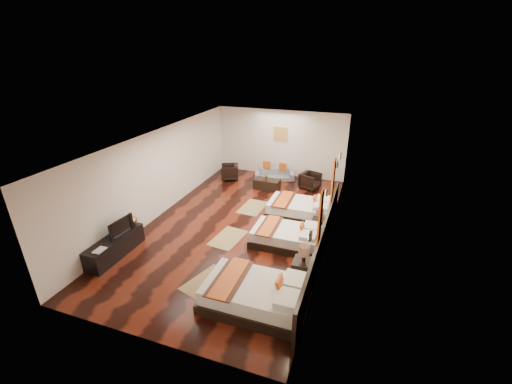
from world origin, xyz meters
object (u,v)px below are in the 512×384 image
at_px(bed_near, 257,295).
at_px(tv, 119,226).
at_px(bed_far, 300,209).
at_px(coffee_table, 267,184).
at_px(table_plant, 266,177).
at_px(figurine, 130,219).
at_px(armchair_left, 230,172).
at_px(nightstand_a, 303,268).
at_px(nightstand_b, 319,225).
at_px(sofa, 275,174).
at_px(bed_mid, 287,236).
at_px(book, 96,249).
at_px(tv_console, 115,246).
at_px(armchair_right, 310,181).

xyz_separation_m(bed_near, tv, (-4.15, 0.75, 0.49)).
distance_m(bed_far, coffee_table, 2.51).
bearing_deg(coffee_table, table_plant, -112.89).
distance_m(bed_near, bed_far, 4.37).
bearing_deg(figurine, tv, -84.27).
distance_m(figurine, armchair_left, 5.47).
bearing_deg(figurine, bed_far, 36.60).
relative_size(nightstand_a, armchair_left, 1.34).
distance_m(nightstand_a, armchair_left, 6.95).
bearing_deg(nightstand_b, tv, -150.84).
xyz_separation_m(figurine, coffee_table, (2.47, 4.94, -0.54)).
bearing_deg(nightstand_a, bed_near, -122.14).
bearing_deg(coffee_table, sofa, 90.00).
distance_m(bed_mid, nightstand_a, 1.60).
bearing_deg(book, sofa, 71.37).
bearing_deg(nightstand_b, coffee_table, 132.48).
bearing_deg(table_plant, bed_near, -74.15).
height_order(nightstand_b, tv, tv).
distance_m(bed_near, table_plant, 6.40).
distance_m(tv_console, book, 0.68).
bearing_deg(book, bed_mid, 32.48).
relative_size(tv_console, book, 5.81).
distance_m(tv_console, armchair_left, 6.17).
height_order(sofa, table_plant, table_plant).
bearing_deg(armchair_right, table_plant, 131.52).
relative_size(book, table_plant, 1.26).
relative_size(bed_near, bed_mid, 1.18).
bearing_deg(table_plant, tv_console, -113.57).
xyz_separation_m(figurine, table_plant, (2.45, 4.90, -0.21)).
xyz_separation_m(tv_console, tv, (0.05, 0.22, 0.51)).
distance_m(armchair_left, table_plant, 1.87).
bearing_deg(nightstand_a, tv_console, -172.50).
distance_m(tv_console, armchair_right, 7.47).
relative_size(armchair_left, coffee_table, 0.71).
height_order(nightstand_a, book, nightstand_a).
relative_size(figurine, table_plant, 1.51).
height_order(bed_near, nightstand_b, bed_near).
bearing_deg(tv_console, nightstand_b, 30.81).
bearing_deg(armchair_left, sofa, 85.31).
xyz_separation_m(tv, table_plant, (2.40, 5.40, -0.26)).
bearing_deg(sofa, armchair_left, 178.03).
bearing_deg(tv, armchair_right, -28.55).
bearing_deg(tv, table_plant, -19.07).
bearing_deg(bed_mid, nightstand_a, -61.90).
relative_size(nightstand_b, tv_console, 0.46).
bearing_deg(coffee_table, nightstand_b, -47.52).
bearing_deg(bed_mid, sofa, 110.38).
xyz_separation_m(nightstand_a, armchair_left, (-4.28, 5.48, -0.01)).
distance_m(bed_near, book, 4.21).
relative_size(nightstand_a, nightstand_b, 1.16).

